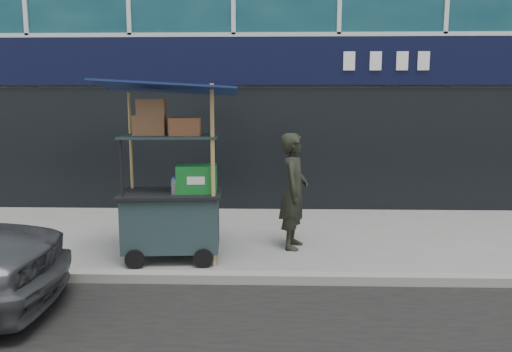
{
  "coord_description": "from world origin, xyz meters",
  "views": [
    {
      "loc": [
        0.72,
        -5.91,
        2.19
      ],
      "look_at": [
        0.51,
        1.2,
        1.08
      ],
      "focal_mm": 35.0,
      "sensor_mm": 36.0,
      "label": 1
    }
  ],
  "objects": [
    {
      "name": "vendor_cart",
      "position": [
        -0.61,
        0.68,
        0.85
      ],
      "size": [
        1.89,
        1.4,
        2.43
      ],
      "rotation": [
        0.0,
        0.0,
        0.07
      ],
      "color": "#1B2A2E",
      "rests_on": "ground"
    },
    {
      "name": "vendor_man",
      "position": [
        1.06,
        1.28,
        0.85
      ],
      "size": [
        0.52,
        0.69,
        1.7
      ],
      "primitive_type": "imported",
      "rotation": [
        0.0,
        0.0,
        1.38
      ],
      "color": "black",
      "rests_on": "ground"
    },
    {
      "name": "ground",
      "position": [
        0.0,
        0.0,
        0.0
      ],
      "size": [
        80.0,
        80.0,
        0.0
      ],
      "primitive_type": "plane",
      "color": "slate",
      "rests_on": "ground"
    },
    {
      "name": "curb",
      "position": [
        0.0,
        -0.2,
        0.06
      ],
      "size": [
        80.0,
        0.18,
        0.12
      ],
      "primitive_type": "cube",
      "color": "gray",
      "rests_on": "ground"
    }
  ]
}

